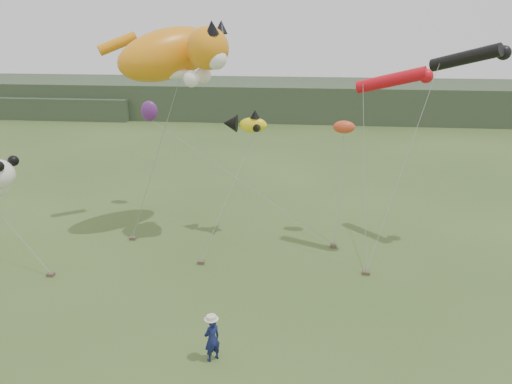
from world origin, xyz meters
TOP-DOWN VIEW (x-y plane):
  - ground at (0.00, 0.00)m, footprint 120.00×120.00m
  - headland at (-3.11, 44.69)m, footprint 90.00×13.00m
  - festival_attendant at (0.28, -2.09)m, footprint 0.69×0.68m
  - sandbag_anchors at (-0.95, 5.32)m, footprint 14.39×4.69m
  - cat_kite at (-3.39, 8.81)m, footprint 7.21×5.71m
  - fish_kite at (-0.03, 8.74)m, footprint 2.29×1.58m
  - tube_kites at (9.02, 8.13)m, footprint 6.95×3.91m
  - misc_kites at (-2.04, 11.20)m, footprint 12.16×3.78m

SIDE VIEW (x-z plane):
  - ground at x=0.00m, z-range 0.00..0.00m
  - sandbag_anchors at x=-0.95m, z-range 0.00..0.16m
  - festival_attendant at x=0.28m, z-range 0.00..1.61m
  - headland at x=-3.11m, z-range -0.08..3.92m
  - misc_kites at x=-2.04m, z-range 5.23..6.43m
  - fish_kite at x=-0.03m, z-range 5.33..6.54m
  - tube_kites at x=9.02m, z-range 7.72..10.03m
  - cat_kite at x=-3.39m, z-range 7.59..11.07m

